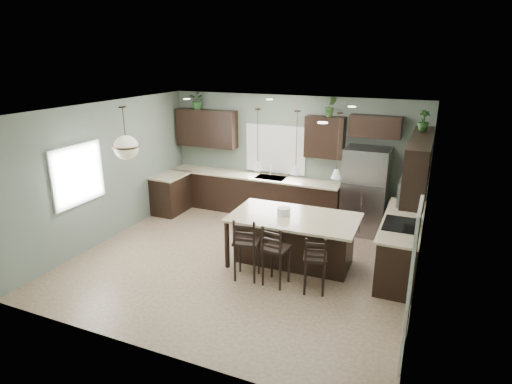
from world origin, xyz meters
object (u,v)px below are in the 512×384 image
(bar_stool_left, at_px, (247,248))
(plant_back_left, at_px, (198,100))
(bar_stool_right, at_px, (315,263))
(serving_dish, at_px, (284,211))
(kitchen_island, at_px, (294,240))
(bar_stool_center, at_px, (276,255))
(refrigerator, at_px, (365,191))

(bar_stool_left, relative_size, plant_back_left, 2.62)
(bar_stool_right, bearing_deg, serving_dish, 121.85)
(serving_dish, height_order, bar_stool_left, bar_stool_left)
(kitchen_island, xyz_separation_m, plant_back_left, (-3.23, 2.26, 2.15))
(bar_stool_right, height_order, plant_back_left, plant_back_left)
(kitchen_island, height_order, bar_stool_right, bar_stool_right)
(plant_back_left, bearing_deg, bar_stool_center, -43.82)
(refrigerator, relative_size, kitchen_island, 0.82)
(refrigerator, bearing_deg, kitchen_island, -114.44)
(refrigerator, relative_size, plant_back_left, 4.32)
(bar_stool_right, bearing_deg, plant_back_left, 127.33)
(kitchen_island, bearing_deg, bar_stool_right, -53.40)
(bar_stool_left, distance_m, plant_back_left, 4.56)
(bar_stool_left, xyz_separation_m, plant_back_left, (-2.67, 3.07, 2.05))
(serving_dish, bearing_deg, plant_back_left, 143.27)
(bar_stool_left, distance_m, bar_stool_right, 1.18)
(refrigerator, relative_size, bar_stool_left, 1.65)
(refrigerator, xyz_separation_m, bar_stool_right, (-0.28, -2.78, -0.43))
(kitchen_island, xyz_separation_m, bar_stool_right, (0.62, -0.79, 0.04))
(bar_stool_center, bearing_deg, bar_stool_right, 8.58)
(serving_dish, relative_size, bar_stool_left, 0.21)
(kitchen_island, bearing_deg, plant_back_left, 143.65)
(bar_stool_right, bearing_deg, refrigerator, 69.86)
(bar_stool_center, bearing_deg, kitchen_island, 94.39)
(refrigerator, xyz_separation_m, serving_dish, (-1.10, -1.99, 0.07))
(bar_stool_left, bearing_deg, kitchen_island, 45.03)
(kitchen_island, relative_size, bar_stool_center, 2.10)
(bar_stool_center, xyz_separation_m, plant_back_left, (-3.20, 3.07, 2.08))
(kitchen_island, relative_size, serving_dish, 9.43)
(bar_stool_center, bearing_deg, bar_stool_left, -173.31)
(serving_dish, bearing_deg, kitchen_island, 1.43)
(bar_stool_right, xyz_separation_m, plant_back_left, (-3.85, 3.05, 2.12))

